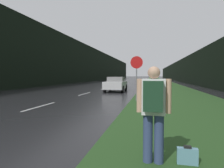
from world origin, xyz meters
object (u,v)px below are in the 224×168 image
at_px(hitchhiker_with_backpack, 154,109).
at_px(suitcase, 187,156).
at_px(car_passing_near, 116,84).
at_px(stop_sign, 137,73).

xyz_separation_m(hitchhiker_with_backpack, suitcase, (0.59, 0.07, -0.84)).
bearing_deg(hitchhiker_with_backpack, car_passing_near, 105.38).
bearing_deg(car_passing_near, hitchhiker_with_backpack, 102.29).
height_order(hitchhiker_with_backpack, suitcase, hitchhiker_with_backpack).
height_order(stop_sign, car_passing_near, stop_sign).
distance_m(hitchhiker_with_backpack, suitcase, 1.04).
relative_size(stop_sign, hitchhiker_with_backpack, 1.58).
bearing_deg(car_passing_near, suitcase, 104.40).
distance_m(stop_sign, suitcase, 8.95).
xyz_separation_m(stop_sign, hitchhiker_with_backpack, (0.92, -8.75, -0.74)).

